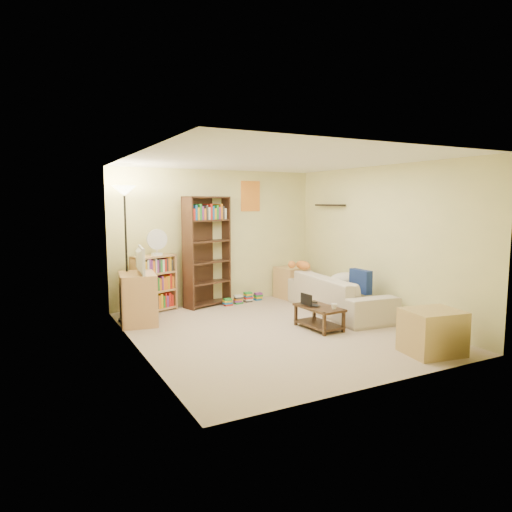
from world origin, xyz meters
The scene contains 19 objects.
room centered at (0.00, 0.01, 1.62)m, with size 4.50×4.54×2.52m.
sofa centered at (1.55, 0.50, 0.32)m, with size 1.07×2.29×0.65m, color beige.
navy_pillow centered at (1.61, 0.01, 0.62)m, with size 0.43×0.13×0.38m, color navy.
cream_blanket centered at (1.71, 0.54, 0.56)m, with size 0.60×0.43×0.26m, color silver.
tabby_cat centered at (1.34, 1.38, 0.74)m, with size 0.51×0.22×0.18m.
coffee_table centered at (0.66, -0.18, 0.21)m, with size 0.48×0.80×0.34m.
laptop centered at (0.60, -0.07, 0.36)m, with size 0.31×0.37×0.02m, color black.
laptop_screen centered at (0.49, -0.08, 0.45)m, with size 0.01×0.26×0.17m, color white.
mug centered at (0.74, -0.44, 0.39)m, with size 0.11×0.11×0.08m, color white.
tv_remote centered at (0.73, 0.08, 0.35)m, with size 0.04×0.14×0.02m, color black.
tv_stand centered at (-1.70, 1.38, 0.40)m, with size 0.53×0.75×0.80m, color tan.
television centered at (-1.70, 1.38, 1.01)m, with size 0.20×0.73×0.42m, color black.
tall_bookshelf centered at (-0.27, 2.05, 1.06)m, with size 0.95×0.57×2.01m.
short_bookshelf centered at (-1.26, 2.05, 0.49)m, with size 0.83×0.57×0.99m.
desk_fan centered at (-1.20, 2.00, 1.22)m, with size 0.35×0.20×0.46m.
floor_lamp centered at (-1.80, 1.65, 1.72)m, with size 0.37×0.37×2.16m.
side_table centered at (1.49, 1.93, 0.31)m, with size 0.54×0.54×0.62m, color tan.
end_cabinet centered at (1.26, -1.79, 0.28)m, with size 0.68×0.56×0.56m, color tan.
book_stacks centered at (0.43, 1.95, 0.08)m, with size 0.88×0.28×0.19m.
Camera 1 is at (-3.29, -5.72, 1.91)m, focal length 32.00 mm.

